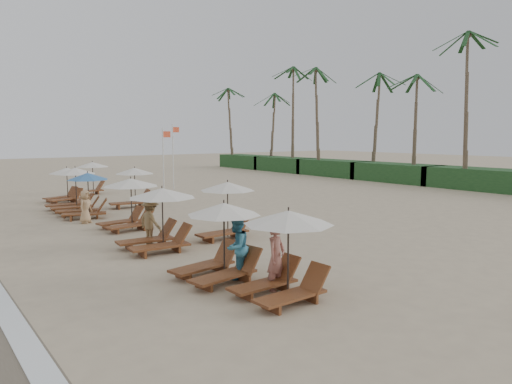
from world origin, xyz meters
TOP-DOWN VIEW (x-y plane):
  - ground at (0.00, 0.00)m, footprint 160.00×160.00m
  - shrub_hedge at (22.00, 14.50)m, footprint 3.20×53.00m
  - palm_row at (21.91, 15.40)m, footprint 7.00×52.00m
  - lounger_station_0 at (-5.49, -2.36)m, footprint 2.58×2.30m
  - lounger_station_1 at (-5.93, -0.03)m, footprint 2.60×2.16m
  - lounger_station_2 at (-5.80, 4.18)m, footprint 2.78×2.43m
  - lounger_station_3 at (-5.18, 8.47)m, footprint 2.65×2.42m
  - lounger_station_4 at (-5.80, 12.64)m, footprint 2.59×2.54m
  - lounger_station_5 at (-5.68, 15.17)m, footprint 2.69×2.19m
  - lounger_station_6 at (-5.08, 18.86)m, footprint 2.52×2.29m
  - inland_station_0 at (-2.75, 4.37)m, footprint 2.81×2.24m
  - inland_station_1 at (-2.50, 14.45)m, footprint 2.88×2.24m
  - inland_station_2 at (-2.47, 21.89)m, footprint 2.71×2.24m
  - beachgoer_near at (-5.16, -1.76)m, footprint 0.76×0.64m
  - beachgoer_mid_a at (-5.44, -0.32)m, footprint 1.11×1.02m
  - beachgoer_mid_b at (-5.61, 5.11)m, footprint 0.86×1.24m
  - beachgoer_far_b at (-6.20, 10.98)m, footprint 0.90×0.86m
  - flag_pole_near at (0.86, 17.19)m, footprint 0.60×0.08m
  - flag_pole_far at (3.57, 21.12)m, footprint 0.60×0.08m

SIDE VIEW (x-z plane):
  - ground at x=0.00m, z-range 0.00..0.00m
  - beachgoer_far_b at x=-6.20m, z-range 0.00..1.56m
  - shrub_hedge at x=22.00m, z-range 0.00..1.60m
  - beachgoer_mid_b at x=-5.61m, z-range 0.00..1.75m
  - beachgoer_near at x=-5.16m, z-range 0.00..1.79m
  - beachgoer_mid_a at x=-5.44m, z-range 0.00..1.83m
  - lounger_station_4 at x=-5.80m, z-range -0.12..2.11m
  - lounger_station_1 at x=-5.93m, z-range -0.07..2.11m
  - lounger_station_6 at x=-5.08m, z-range 0.00..2.11m
  - lounger_station_5 at x=-5.68m, z-range -0.11..2.23m
  - lounger_station_2 at x=-5.80m, z-range 0.00..2.22m
  - lounger_station_0 at x=-5.49m, z-range 0.02..2.25m
  - lounger_station_3 at x=-5.18m, z-range 0.07..2.29m
  - inland_station_1 at x=-2.50m, z-range 0.17..2.39m
  - inland_station_0 at x=-2.75m, z-range 0.18..2.41m
  - inland_station_2 at x=-2.47m, z-range 0.24..2.46m
  - flag_pole_near at x=0.86m, z-range 0.25..4.79m
  - flag_pole_far at x=3.57m, z-range 0.25..5.16m
  - palm_row at x=21.91m, z-range 3.76..16.06m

